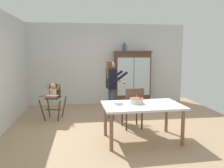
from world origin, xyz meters
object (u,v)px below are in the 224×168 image
object	(u,v)px
birthday_cake	(137,101)
ceramic_vase	(124,47)
adult_person	(111,83)
serving_bowl	(118,103)
dining_chair_far_side	(133,105)
dining_table	(142,109)
high_chair_with_toddler	(53,95)
china_cabinet	(132,78)

from	to	relation	value
birthday_cake	ceramic_vase	bearing A→B (deg)	83.86
adult_person	serving_bowl	size ratio (longest dim) A/B	8.50
adult_person	dining_chair_far_side	size ratio (longest dim) A/B	1.59
ceramic_vase	dining_table	size ratio (longest dim) A/B	0.17
adult_person	dining_table	distance (m)	1.61
dining_table	dining_chair_far_side	world-z (taller)	dining_chair_far_side
ceramic_vase	adult_person	size ratio (longest dim) A/B	0.18
adult_person	ceramic_vase	bearing A→B (deg)	-29.75
serving_bowl	dining_chair_far_side	bearing A→B (deg)	54.48
ceramic_vase	birthday_cake	distance (m)	3.24
serving_bowl	ceramic_vase	bearing A→B (deg)	77.10
high_chair_with_toddler	birthday_cake	bearing A→B (deg)	-29.05
ceramic_vase	serving_bowl	xyz separation A→B (m)	(-0.70, -3.06, -1.15)
high_chair_with_toddler	serving_bowl	xyz separation A→B (m)	(1.47, -1.67, 0.11)
dining_table	ceramic_vase	bearing A→B (deg)	85.72
ceramic_vase	serving_bowl	world-z (taller)	ceramic_vase
serving_bowl	dining_table	bearing A→B (deg)	-7.35
china_cabinet	adult_person	world-z (taller)	china_cabinet
high_chair_with_toddler	birthday_cake	distance (m)	2.46
high_chair_with_toddler	adult_person	world-z (taller)	adult_person
serving_bowl	dining_chair_far_side	xyz separation A→B (m)	(0.45, 0.63, -0.21)
china_cabinet	ceramic_vase	xyz separation A→B (m)	(-0.28, 0.00, 1.01)
china_cabinet	serving_bowl	bearing A→B (deg)	-107.77
ceramic_vase	adult_person	xyz separation A→B (m)	(-0.64, -1.60, -0.95)
high_chair_with_toddler	adult_person	size ratio (longest dim) A/B	0.62
china_cabinet	serving_bowl	distance (m)	3.21
china_cabinet	high_chair_with_toddler	size ratio (longest dim) A/B	1.90
china_cabinet	birthday_cake	bearing A→B (deg)	-101.31
china_cabinet	birthday_cake	distance (m)	3.08
birthday_cake	china_cabinet	bearing A→B (deg)	78.69
adult_person	serving_bowl	xyz separation A→B (m)	(-0.06, -1.46, -0.20)
ceramic_vase	dining_table	bearing A→B (deg)	-94.28
china_cabinet	dining_table	distance (m)	3.17
china_cabinet	adult_person	bearing A→B (deg)	-120.06
dining_chair_far_side	birthday_cake	bearing A→B (deg)	78.01
ceramic_vase	china_cabinet	bearing A→B (deg)	-0.77
adult_person	dining_chair_far_side	distance (m)	1.01
dining_table	china_cabinet	bearing A→B (deg)	80.67
ceramic_vase	adult_person	bearing A→B (deg)	-111.96
ceramic_vase	dining_table	world-z (taller)	ceramic_vase
china_cabinet	dining_table	world-z (taller)	china_cabinet
dining_table	high_chair_with_toddler	bearing A→B (deg)	138.15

